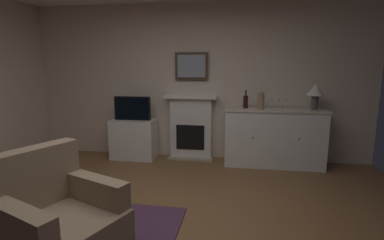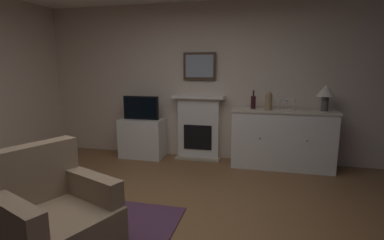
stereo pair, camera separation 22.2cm
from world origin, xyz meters
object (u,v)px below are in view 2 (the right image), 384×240
wine_bottle (253,102)px  wine_glass_left (279,102)px  armchair (53,214)px  framed_picture (200,66)px  tv_set (141,108)px  table_lamp (326,92)px  tv_cabinet (142,138)px  sideboard_cabinet (282,139)px  vase_decorative (269,101)px  wine_glass_right (294,102)px  wine_glass_center (286,102)px  fireplace_unit (199,127)px

wine_bottle → wine_glass_left: wine_bottle is taller
armchair → framed_picture: bearing=78.6°
framed_picture → tv_set: framed_picture is taller
table_lamp → tv_cabinet: size_ratio=0.53×
tv_cabinet → sideboard_cabinet: bearing=-0.4°
framed_picture → vase_decorative: bearing=-13.5°
sideboard_cabinet → tv_set: (-2.34, -0.01, 0.42)m
tv_cabinet → tv_set: bearing=-90.0°
wine_glass_right → armchair: size_ratio=0.16×
wine_glass_left → wine_bottle: bearing=169.4°
armchair → wine_bottle: bearing=61.5°
wine_glass_center → armchair: size_ratio=0.16×
sideboard_cabinet → vase_decorative: (-0.23, -0.05, 0.60)m
framed_picture → wine_glass_center: (1.40, -0.25, -0.54)m
wine_bottle → wine_glass_center: wine_bottle is taller
table_lamp → wine_bottle: bearing=178.4°
table_lamp → wine_glass_center: bearing=-177.6°
vase_decorative → tv_set: (-2.11, 0.04, -0.18)m
wine_glass_right → tv_set: wine_glass_right is taller
wine_bottle → wine_glass_right: bearing=-4.3°
sideboard_cabinet → wine_glass_left: (-0.08, -0.04, 0.58)m
fireplace_unit → wine_glass_center: (1.40, -0.20, 0.49)m
armchair → fireplace_unit: bearing=78.5°
tv_cabinet → armchair: bearing=-82.1°
fireplace_unit → wine_glass_right: bearing=-7.3°
tv_set → wine_bottle: bearing=1.1°
wine_bottle → fireplace_unit: bearing=170.7°
table_lamp → wine_glass_right: size_ratio=2.42×
table_lamp → fireplace_unit: bearing=174.8°
wine_glass_left → wine_glass_center: size_ratio=1.00×
table_lamp → armchair: size_ratio=0.39×
wine_glass_left → vase_decorative: (-0.15, -0.01, 0.02)m
sideboard_cabinet → table_lamp: size_ratio=3.89×
vase_decorative → armchair: (-1.73, -2.68, -0.68)m
wine_bottle → vase_decorative: size_ratio=1.03×
wine_bottle → wine_glass_right: wine_bottle is taller
fireplace_unit → sideboard_cabinet: size_ratio=0.71×
tv_cabinet → tv_set: size_ratio=1.21×
wine_glass_left → vase_decorative: bearing=-177.0°
table_lamp → armchair: table_lamp is taller
tv_set → table_lamp: bearing=0.2°
table_lamp → tv_set: bearing=-179.8°
wine_glass_center → wine_glass_right: same height
framed_picture → wine_bottle: bearing=-12.1°
wine_glass_right → table_lamp: bearing=2.1°
table_lamp → wine_glass_center: table_lamp is taller
wine_bottle → tv_set: 1.89m
sideboard_cabinet → wine_bottle: 0.73m
wine_bottle → wine_glass_center: size_ratio=1.76×
vase_decorative → sideboard_cabinet: bearing=12.3°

